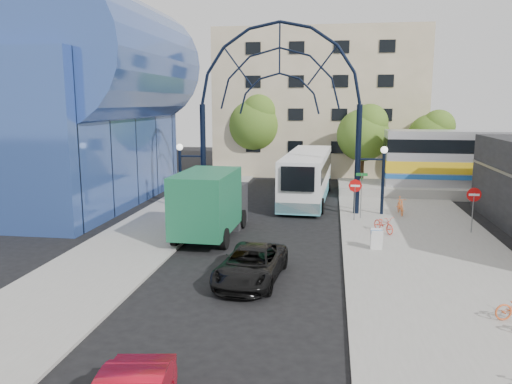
% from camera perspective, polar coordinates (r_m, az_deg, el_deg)
% --- Properties ---
extents(ground, '(120.00, 120.00, 0.00)m').
position_cam_1_polar(ground, '(19.49, -1.86, -11.24)').
color(ground, black).
rests_on(ground, ground).
extents(sidewalk_east, '(8.00, 56.00, 0.12)m').
position_cam_1_polar(sidewalk_east, '(23.42, 19.88, -7.97)').
color(sidewalk_east, gray).
rests_on(sidewalk_east, ground).
extents(plaza_west, '(5.00, 50.00, 0.12)m').
position_cam_1_polar(plaza_west, '(26.73, -13.37, -5.39)').
color(plaza_west, gray).
rests_on(plaza_west, ground).
extents(gateway_arch, '(13.64, 0.44, 12.10)m').
position_cam_1_polar(gateway_arch, '(32.03, 2.69, 12.78)').
color(gateway_arch, black).
rests_on(gateway_arch, ground).
extents(stop_sign, '(0.80, 0.07, 2.50)m').
position_cam_1_polar(stop_sign, '(30.31, 11.26, 0.28)').
color(stop_sign, slate).
rests_on(stop_sign, sidewalk_east).
extents(do_not_enter_sign, '(0.76, 0.07, 2.48)m').
position_cam_1_polar(do_not_enter_sign, '(29.33, 23.62, -0.75)').
color(do_not_enter_sign, slate).
rests_on(do_not_enter_sign, sidewalk_east).
extents(street_name_sign, '(0.70, 0.70, 2.80)m').
position_cam_1_polar(street_name_sign, '(30.90, 11.96, 0.70)').
color(street_name_sign, slate).
rests_on(street_name_sign, sidewalk_east).
extents(sandwich_board, '(0.55, 0.61, 0.99)m').
position_cam_1_polar(sandwich_board, '(24.76, 13.62, -5.01)').
color(sandwich_board, white).
rests_on(sandwich_board, sidewalk_east).
extents(transit_hall, '(16.50, 18.00, 14.50)m').
position_cam_1_polar(transit_hall, '(37.75, -21.25, 8.90)').
color(transit_hall, '#324F99').
rests_on(transit_hall, ground).
extents(apartment_block, '(20.00, 12.10, 14.00)m').
position_cam_1_polar(apartment_block, '(52.82, 7.26, 10.03)').
color(apartment_block, tan).
rests_on(apartment_block, ground).
extents(tree_north_a, '(4.48, 4.48, 7.00)m').
position_cam_1_polar(tree_north_a, '(43.92, 12.31, 6.71)').
color(tree_north_a, '#382314').
rests_on(tree_north_a, ground).
extents(tree_north_b, '(5.12, 5.12, 8.00)m').
position_cam_1_polar(tree_north_b, '(48.33, 0.01, 8.03)').
color(tree_north_b, '#382314').
rests_on(tree_north_b, ground).
extents(tree_north_c, '(4.16, 4.16, 6.50)m').
position_cam_1_polar(tree_north_c, '(46.68, 19.55, 6.15)').
color(tree_north_c, '#382314').
rests_on(tree_north_c, ground).
extents(city_bus, '(3.46, 12.85, 3.49)m').
position_cam_1_polar(city_bus, '(36.88, 5.90, 1.92)').
color(city_bus, white).
rests_on(city_bus, ground).
extents(green_truck, '(2.95, 7.24, 3.62)m').
position_cam_1_polar(green_truck, '(26.76, -5.12, -1.28)').
color(green_truck, black).
rests_on(green_truck, ground).
extents(black_suv, '(2.71, 5.16, 1.38)m').
position_cam_1_polar(black_suv, '(20.28, -0.57, -8.28)').
color(black_suv, black).
rests_on(black_suv, ground).
extents(bike_near_a, '(1.37, 1.81, 0.91)m').
position_cam_1_polar(bike_near_a, '(28.13, 14.39, -3.57)').
color(bike_near_a, '#F34330').
rests_on(bike_near_a, sidewalk_east).
extents(bike_near_b, '(0.62, 1.88, 1.12)m').
position_cam_1_polar(bike_near_b, '(32.78, 16.18, -1.53)').
color(bike_near_b, orange).
rests_on(bike_near_b, sidewalk_east).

